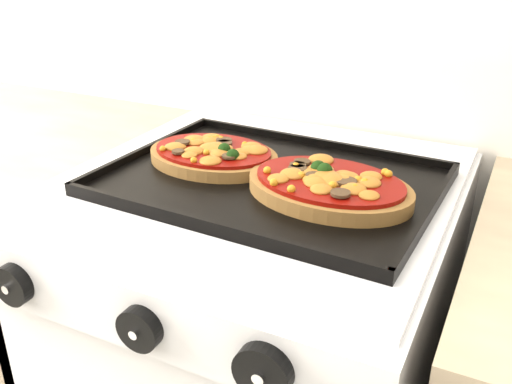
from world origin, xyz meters
The scene contains 7 objects.
control_panel centered at (-0.02, 1.39, 0.85)m, with size 0.60×0.02×0.09m, color silver.
knob_left centered at (-0.21, 1.37, 0.85)m, with size 0.06×0.06×0.02m, color black.
knob_center centered at (-0.01, 1.37, 0.85)m, with size 0.05×0.05×0.02m, color black.
knob_right centered at (0.14, 1.37, 0.85)m, with size 0.06×0.06×0.02m, color black.
baking_tray centered at (0.00, 1.68, 0.92)m, with size 0.49×0.36×0.02m, color black.
pizza_left centered at (-0.11, 1.70, 0.94)m, with size 0.22×0.16×0.03m, color brown, non-canonical shape.
pizza_right centered at (0.10, 1.67, 0.94)m, with size 0.25×0.17×0.04m, color brown, non-canonical shape.
Camera 1 is at (0.34, 0.96, 1.27)m, focal length 40.00 mm.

